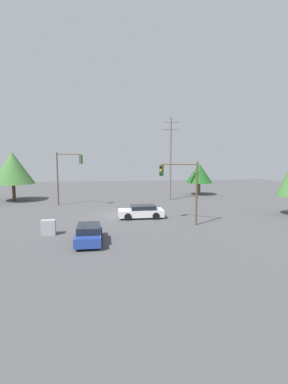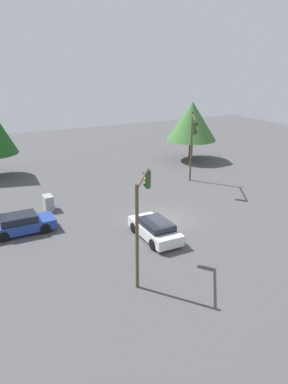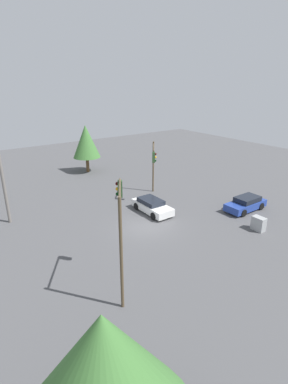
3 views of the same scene
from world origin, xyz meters
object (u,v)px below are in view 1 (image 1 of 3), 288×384
sedan_blue (89,234)px  traffic_signal_cross (181,181)px  sedan_white (141,212)px  electrical_cabinet (48,227)px  traffic_signal_main (66,169)px

sedan_blue → traffic_signal_cross: size_ratio=0.77×
sedan_white → electrical_cabinet: (8.22, 5.15, -0.05)m
sedan_blue → traffic_signal_cross: (-8.29, -5.12, 3.30)m
electrical_cabinet → sedan_white: bearing=-147.9°
sedan_blue → traffic_signal_cross: 10.29m
sedan_blue → traffic_signal_main: (3.25, -16.20, 3.89)m
traffic_signal_cross → electrical_cabinet: size_ratio=4.79×
traffic_signal_main → traffic_signal_cross: traffic_signal_main is taller
sedan_white → electrical_cabinet: size_ratio=3.74×
sedan_blue → sedan_white: 9.24m
sedan_white → traffic_signal_main: traffic_signal_main is taller
sedan_white → traffic_signal_main: size_ratio=0.67×
sedan_blue → traffic_signal_main: traffic_signal_main is taller
sedan_white → traffic_signal_main: 12.34m
traffic_signal_main → electrical_cabinet: 14.10m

